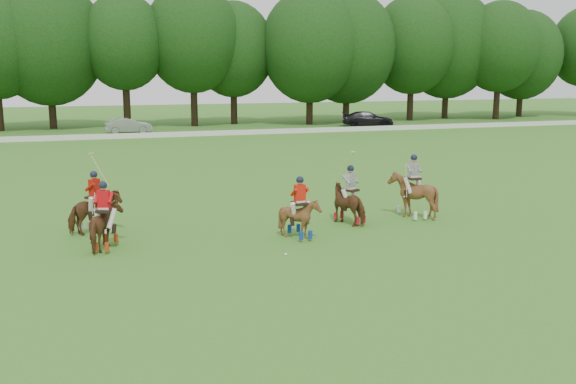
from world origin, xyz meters
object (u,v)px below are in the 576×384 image
object	(u,v)px
car_mid	(128,126)
car_right	(368,119)
polo_ball	(286,254)
polo_red_b	(96,212)
polo_stripe_a	(350,203)
polo_stripe_b	(413,194)
polo_red_a	(105,225)
polo_red_c	(300,217)

from	to	relation	value
car_mid	car_right	size ratio (longest dim) A/B	0.79
car_mid	polo_ball	distance (m)	41.35
polo_red_b	polo_stripe_a	xyz separation A→B (m)	(9.06, -1.21, -0.01)
car_right	polo_ball	xyz separation A→B (m)	(-21.69, -41.31, -0.71)
car_mid	polo_stripe_b	world-z (taller)	polo_stripe_b
car_right	polo_red_a	size ratio (longest dim) A/B	2.36
polo_stripe_b	polo_ball	world-z (taller)	polo_stripe_b
polo_ball	polo_red_b	bearing A→B (deg)	140.36
polo_stripe_a	polo_red_c	bearing A→B (deg)	-149.36
polo_red_b	polo_stripe_b	distance (m)	11.81
polo_red_b	polo_red_c	size ratio (longest dim) A/B	1.30
polo_red_a	polo_stripe_a	xyz separation A→B (m)	(8.82, 0.89, -0.00)
car_mid	polo_red_b	size ratio (longest dim) A/B	1.48
car_mid	polo_stripe_a	xyz separation A→B (m)	(5.45, -37.96, 0.10)
car_mid	polo_stripe_b	distance (m)	38.66
car_mid	polo_ball	xyz separation A→B (m)	(1.89, -41.31, -0.63)
polo_red_b	polo_ball	xyz separation A→B (m)	(5.50, -4.56, -0.74)
polo_stripe_b	polo_ball	distance (m)	7.23
car_mid	polo_stripe_a	size ratio (longest dim) A/B	1.50
polo_stripe_b	polo_red_b	bearing A→B (deg)	174.93
car_right	polo_stripe_a	world-z (taller)	polo_stripe_a
polo_red_c	polo_stripe_b	world-z (taller)	polo_stripe_b
car_right	polo_ball	distance (m)	46.66
car_mid	polo_stripe_a	bearing A→B (deg)	-174.30
polo_stripe_b	polo_red_c	bearing A→B (deg)	-162.48
car_right	polo_stripe_a	bearing A→B (deg)	174.91
car_right	polo_stripe_b	xyz separation A→B (m)	(-15.44, -37.79, 0.16)
car_mid	polo_ball	world-z (taller)	car_mid
polo_stripe_a	polo_ball	xyz separation A→B (m)	(-3.56, -3.35, -0.74)
polo_red_c	polo_stripe_a	bearing A→B (deg)	30.64
polo_red_b	polo_ball	world-z (taller)	polo_red_b
car_right	polo_stripe_a	xyz separation A→B (m)	(-18.13, -37.96, 0.03)
polo_stripe_a	car_right	bearing A→B (deg)	64.47
polo_red_a	polo_stripe_a	bearing A→B (deg)	5.76
polo_red_b	car_right	bearing A→B (deg)	53.50
polo_red_a	polo_ball	distance (m)	5.86
polo_red_b	polo_stripe_a	world-z (taller)	polo_red_b
polo_stripe_b	polo_stripe_a	bearing A→B (deg)	-176.42
car_right	polo_stripe_b	world-z (taller)	polo_stripe_b
polo_red_a	polo_red_b	xyz separation A→B (m)	(-0.24, 2.10, 0.00)
polo_red_a	polo_red_c	bearing A→B (deg)	-5.14
polo_red_b	polo_stripe_b	bearing A→B (deg)	-5.07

